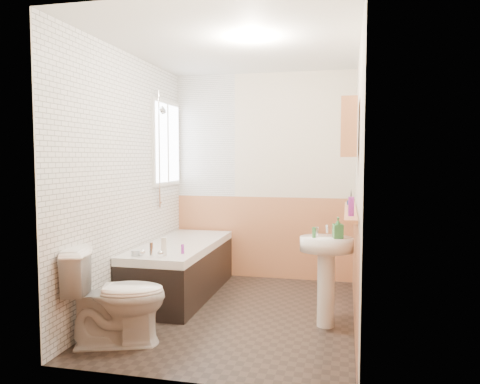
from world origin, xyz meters
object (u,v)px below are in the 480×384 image
medicine_cabinet (349,128)px  sink (326,263)px  bathtub (181,268)px  pine_shelf (351,211)px  toilet (116,297)px

medicine_cabinet → sink: bearing=-148.2°
bathtub → sink: sink is taller
pine_shelf → medicine_cabinet: medicine_cabinet is taller
bathtub → sink: bearing=-21.4°
bathtub → sink: size_ratio=1.95×
bathtub → toilet: size_ratio=2.23×
bathtub → medicine_cabinet: medicine_cabinet is taller
toilet → pine_shelf: bearing=-85.4°
pine_shelf → bathtub: bearing=161.8°
bathtub → pine_shelf: (1.77, -0.58, 0.72)m
sink → pine_shelf: pine_shelf is taller
bathtub → pine_shelf: size_ratio=1.24×
pine_shelf → medicine_cabinet: (-0.03, 0.07, 0.72)m
toilet → medicine_cabinet: 2.40m
pine_shelf → medicine_cabinet: 0.72m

